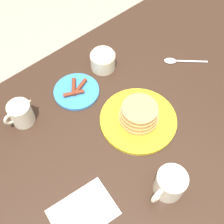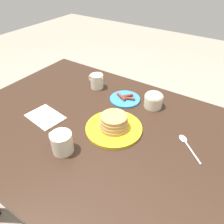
% 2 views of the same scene
% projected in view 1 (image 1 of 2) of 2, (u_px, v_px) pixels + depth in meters
% --- Properties ---
extents(ground_plane, '(8.00, 8.00, 0.00)m').
position_uv_depth(ground_plane, '(138.00, 189.00, 1.57)').
color(ground_plane, gray).
extents(dining_table, '(1.57, 0.93, 0.77)m').
position_uv_depth(dining_table, '(151.00, 131.00, 1.02)').
color(dining_table, '#332116').
rests_on(dining_table, ground_plane).
extents(pancake_plate, '(0.25, 0.25, 0.07)m').
position_uv_depth(pancake_plate, '(139.00, 116.00, 0.90)').
color(pancake_plate, gold).
rests_on(pancake_plate, dining_table).
extents(side_plate_bacon, '(0.16, 0.16, 0.02)m').
position_uv_depth(side_plate_bacon, '(76.00, 91.00, 0.98)').
color(side_plate_bacon, '#337AC6').
rests_on(side_plate_bacon, dining_table).
extents(coffee_mug, '(0.11, 0.08, 0.09)m').
position_uv_depth(coffee_mug, '(169.00, 184.00, 0.76)').
color(coffee_mug, beige).
rests_on(coffee_mug, dining_table).
extents(creamer_pitcher, '(0.11, 0.07, 0.09)m').
position_uv_depth(creamer_pitcher, '(21.00, 113.00, 0.88)').
color(creamer_pitcher, beige).
rests_on(creamer_pitcher, dining_table).
extents(sugar_bowl, '(0.09, 0.09, 0.09)m').
position_uv_depth(sugar_bowl, '(103.00, 59.00, 1.01)').
color(sugar_bowl, beige).
rests_on(sugar_bowl, dining_table).
extents(napkin, '(0.18, 0.14, 0.01)m').
position_uv_depth(napkin, '(83.00, 212.00, 0.76)').
color(napkin, silver).
rests_on(napkin, dining_table).
extents(spoon, '(0.13, 0.13, 0.01)m').
position_uv_depth(spoon, '(177.00, 61.00, 1.06)').
color(spoon, silver).
rests_on(spoon, dining_table).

